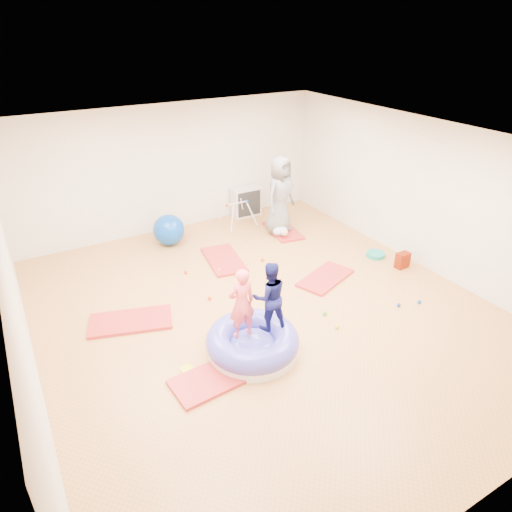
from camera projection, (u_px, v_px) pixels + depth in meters
room at (266, 235)px, 6.99m from camera, size 7.01×8.01×2.81m
gym_mat_front_left at (217, 377)px, 6.20m from camera, size 1.28×0.71×0.05m
gym_mat_mid_left at (131, 321)px, 7.33m from camera, size 1.43×1.00×0.05m
gym_mat_center_back at (224, 260)px, 9.19m from camera, size 0.82×1.34×0.05m
gym_mat_right at (325, 278)px, 8.55m from camera, size 1.29×0.95×0.05m
gym_mat_rear_right at (283, 231)px, 10.44m from camera, size 0.74×1.22×0.05m
inflatable_cushion at (253, 343)px, 6.63m from camera, size 1.36×1.36×0.43m
child_pink at (242, 300)px, 6.24m from camera, size 0.40×0.27×1.07m
child_navy at (270, 294)px, 6.40m from camera, size 0.59×0.51×1.06m
adult_caregiver at (280, 195)px, 9.99m from camera, size 0.98×0.82×1.72m
infant at (281, 231)px, 10.11m from camera, size 0.35×0.36×0.21m
ball_pit_balls at (290, 292)px, 8.11m from camera, size 3.15×3.03×0.07m
exercise_ball_blue at (169, 230)px, 9.73m from camera, size 0.67×0.67×0.67m
exercise_ball_orange at (175, 228)px, 10.19m from camera, size 0.37×0.37×0.37m
infant_play_gym at (237, 210)px, 10.63m from camera, size 0.73×0.69×0.56m
cube_shelf at (246, 202)px, 11.15m from camera, size 0.71×0.35×0.71m
balance_disc at (375, 254)px, 9.36m from camera, size 0.38×0.38×0.08m
backpack at (403, 260)px, 8.90m from camera, size 0.28×0.18×0.31m
yellow_toy at (187, 369)px, 6.35m from camera, size 0.19×0.19×0.03m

